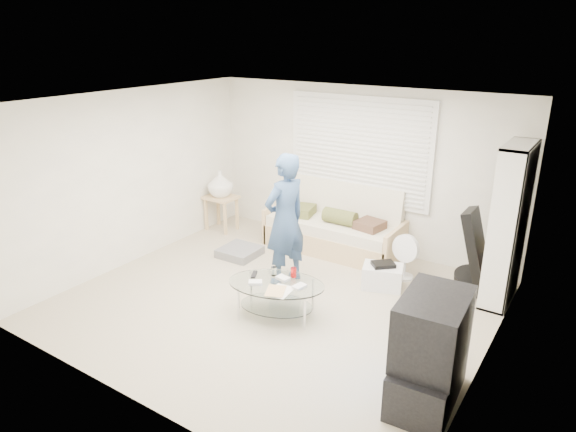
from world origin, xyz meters
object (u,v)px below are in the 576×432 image
Objects in this scene: bookshelf at (508,225)px; coffee_table at (277,289)px; futon_sofa at (334,229)px; tv_unit at (430,351)px.

coffee_table is at bearing -138.54° from bookshelf.
bookshelf is at bearing -5.68° from futon_sofa.
bookshelf reaches higher than tv_unit.
bookshelf is 1.51× the size of coffee_table.
tv_unit reaches higher than coffee_table.
futon_sofa is 1.59× the size of coffee_table.
coffee_table is (-2.01, 0.48, -0.17)m from tv_unit.
bookshelf is (2.51, -0.25, 0.67)m from futon_sofa.
tv_unit is at bearing -93.02° from bookshelf.
futon_sofa is 1.05× the size of bookshelf.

